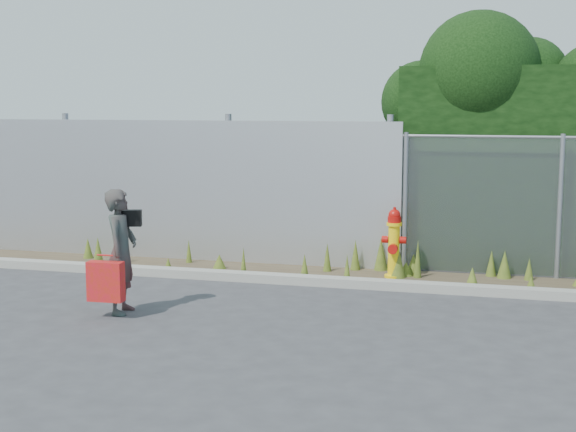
# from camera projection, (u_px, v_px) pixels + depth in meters

# --- Properties ---
(ground) EXTENTS (80.00, 80.00, 0.00)m
(ground) POSITION_uv_depth(u_px,v_px,m) (282.00, 319.00, 9.24)
(ground) COLOR #38373A
(ground) RESTS_ON ground
(curb) EXTENTS (16.00, 0.22, 0.12)m
(curb) POSITION_uv_depth(u_px,v_px,m) (317.00, 281.00, 10.95)
(curb) COLOR gray
(curb) RESTS_ON ground
(weed_strip) EXTENTS (16.00, 1.32, 0.55)m
(weed_strip) POSITION_uv_depth(u_px,v_px,m) (407.00, 270.00, 11.32)
(weed_strip) COLOR #453827
(weed_strip) RESTS_ON ground
(corrugated_fence) EXTENTS (8.50, 0.21, 2.30)m
(corrugated_fence) POSITION_uv_depth(u_px,v_px,m) (135.00, 189.00, 12.77)
(corrugated_fence) COLOR #B1B3B8
(corrugated_fence) RESTS_ON ground
(fire_hydrant) EXTENTS (0.34, 0.31, 1.02)m
(fire_hydrant) POSITION_uv_depth(u_px,v_px,m) (394.00, 244.00, 11.28)
(fire_hydrant) COLOR yellow
(fire_hydrant) RESTS_ON ground
(woman) EXTENTS (0.41, 0.58, 1.48)m
(woman) POSITION_uv_depth(u_px,v_px,m) (121.00, 251.00, 9.43)
(woman) COLOR #0D564C
(woman) RESTS_ON ground
(red_tote_bag) EXTENTS (0.42, 0.15, 0.55)m
(red_tote_bag) POSITION_uv_depth(u_px,v_px,m) (106.00, 281.00, 9.21)
(red_tote_bag) COLOR #BB2B0A
(black_shoulder_bag) EXTENTS (0.26, 0.11, 0.19)m
(black_shoulder_bag) POSITION_uv_depth(u_px,v_px,m) (131.00, 218.00, 9.47)
(black_shoulder_bag) COLOR black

